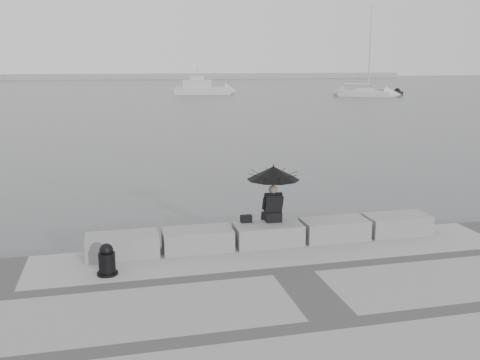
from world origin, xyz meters
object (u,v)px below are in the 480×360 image
object	(u,v)px
motor_cruiser	(203,89)
small_motorboat	(388,93)
mooring_bollard	(107,262)
sailboat_right	(365,93)
seated_person	(273,180)

from	to	relation	value
motor_cruiser	small_motorboat	xyz separation A→B (m)	(26.66, -9.13, -0.57)
mooring_bollard	sailboat_right	xyz separation A→B (m)	(36.17, 61.42, -0.25)
motor_cruiser	small_motorboat	bearing A→B (deg)	-4.86
mooring_bollard	small_motorboat	world-z (taller)	mooring_bollard
seated_person	sailboat_right	bearing A→B (deg)	63.03
mooring_bollard	small_motorboat	xyz separation A→B (m)	(40.92, 63.25, -0.47)
motor_cruiser	small_motorboat	size ratio (longest dim) A/B	1.90
small_motorboat	seated_person	bearing A→B (deg)	-133.90
seated_person	motor_cruiser	bearing A→B (deg)	82.95
small_motorboat	sailboat_right	bearing A→B (deg)	-171.99
motor_cruiser	sailboat_right	bearing A→B (deg)	-12.54
sailboat_right	small_motorboat	size ratio (longest dim) A/B	2.72
mooring_bollard	motor_cruiser	xyz separation A→B (m)	(14.26, 72.39, 0.11)
small_motorboat	motor_cruiser	bearing A→B (deg)	148.03
mooring_bollard	motor_cruiser	world-z (taller)	motor_cruiser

